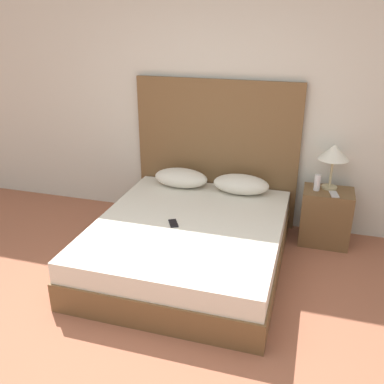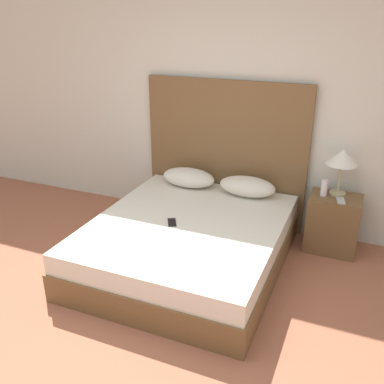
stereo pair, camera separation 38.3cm
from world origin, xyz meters
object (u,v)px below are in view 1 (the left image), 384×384
Objects in this scene: phone_on_bed at (173,223)px; nightstand at (326,217)px; bed at (189,243)px; table_lamp at (334,153)px; phone_on_nightstand at (334,194)px.

nightstand is (1.31, 0.86, -0.16)m from phone_on_bed.
table_lamp reaches higher than bed.
phone_on_nightstand reaches higher than phone_on_bed.
nightstand reaches higher than phone_on_bed.
phone_on_nightstand is (0.05, -0.16, -0.35)m from table_lamp.
bed is 1.43m from nightstand.
bed is at bearing -144.43° from table_lamp.
bed is 0.27m from phone_on_bed.
phone_on_bed is (-0.12, -0.08, 0.23)m from bed.
bed is 11.88× the size of phone_on_bed.
nightstand is (1.19, 0.78, 0.07)m from bed.
bed is 4.38× the size of table_lamp.
bed is at bearing -146.74° from nightstand.
nightstand is at bearing 33.27° from phone_on_bed.
table_lamp is (1.19, 0.85, 0.71)m from bed.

